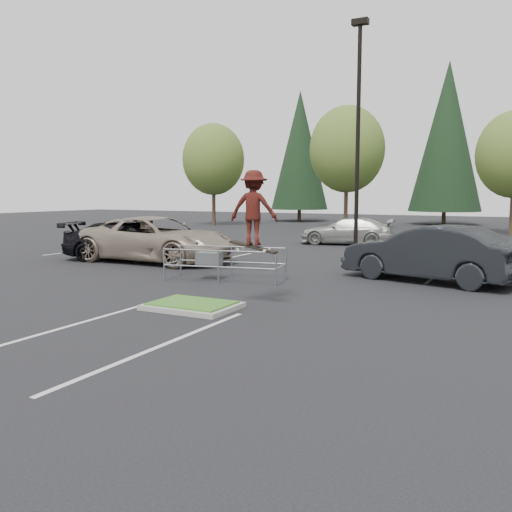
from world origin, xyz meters
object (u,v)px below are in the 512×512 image
at_px(skateboarder, 253,208).
at_px(light_pole, 357,153).
at_px(conif_a, 300,150).
at_px(car_l_grey, 134,232).
at_px(car_r_charc, 430,253).
at_px(cart_corral, 213,259).
at_px(decid_b, 347,152).
at_px(car_l_tan, 157,239).
at_px(conif_b, 447,137).
at_px(decid_a, 214,162).
at_px(car_l_black, 129,240).
at_px(car_far_silver, 348,231).

bearing_deg(skateboarder, light_pole, -97.98).
relative_size(light_pole, conif_a, 0.78).
bearing_deg(car_l_grey, car_r_charc, -126.23).
bearing_deg(conif_a, cart_corral, -71.45).
xyz_separation_m(decid_b, car_r_charc, (10.51, -23.53, -5.13)).
distance_m(skateboarder, car_l_tan, 9.88).
bearing_deg(conif_b, cart_corral, -93.08).
xyz_separation_m(decid_b, conif_a, (-7.99, 9.47, 1.05)).
bearing_deg(decid_b, car_l_grey, -106.09).
bearing_deg(decid_a, cart_corral, -58.23).
relative_size(cart_corral, skateboarder, 1.94).
relative_size(light_pole, car_l_black, 1.76).
bearing_deg(decid_b, conif_b, 58.91).
relative_size(conif_a, skateboarder, 6.27).
xyz_separation_m(light_pole, car_l_tan, (-7.00, -5.00, -3.61)).
height_order(conif_b, car_l_tan, conif_b).
xyz_separation_m(conif_a, cart_corral, (12.04, -35.89, -6.41)).
distance_m(light_pole, car_far_silver, 7.47).
bearing_deg(conif_b, skateboarder, -88.26).
relative_size(light_pole, decid_b, 1.05).
distance_m(cart_corral, car_l_grey, 12.07).
xyz_separation_m(light_pole, car_far_silver, (-2.30, 6.00, -3.81)).
distance_m(skateboarder, car_l_grey, 16.56).
bearing_deg(skateboarder, car_l_black, -44.73).
distance_m(decid_a, car_l_grey, 20.22).
height_order(light_pole, conif_a, conif_a).
height_order(conif_b, car_far_silver, conif_b).
relative_size(conif_b, car_far_silver, 2.82).
xyz_separation_m(decid_a, skateboarder, (19.21, -29.03, -3.10)).
xyz_separation_m(conif_a, conif_b, (14.00, 0.50, 0.75)).
bearing_deg(conif_a, car_l_tan, -77.20).
xyz_separation_m(decid_a, cart_corral, (16.05, -25.92, -4.90)).
xyz_separation_m(light_pole, car_l_grey, (-12.00, -0.50, -3.75)).
distance_m(car_l_tan, car_l_black, 1.50).
bearing_deg(car_far_silver, conif_b, 165.36).
bearing_deg(light_pole, decid_b, 109.35).
relative_size(conif_b, cart_corral, 3.60).
distance_m(conif_a, skateboarder, 42.11).
bearing_deg(car_l_black, car_r_charc, -109.77).
xyz_separation_m(car_r_charc, car_far_silver, (-6.30, 11.00, -0.17)).
xyz_separation_m(cart_corral, car_r_charc, (6.46, 2.89, 0.23)).
xyz_separation_m(decid_b, skateboarder, (7.21, -29.53, -3.56)).
relative_size(conif_b, car_l_tan, 2.13).
bearing_deg(conif_b, car_r_charc, -82.35).
bearing_deg(skateboarder, car_r_charc, -130.43).
height_order(light_pole, conif_b, conif_b).
distance_m(light_pole, car_l_grey, 12.58).
height_order(decid_a, car_r_charc, decid_a).
distance_m(car_l_tan, car_l_grey, 6.73).
bearing_deg(cart_corral, car_l_tan, 136.24).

